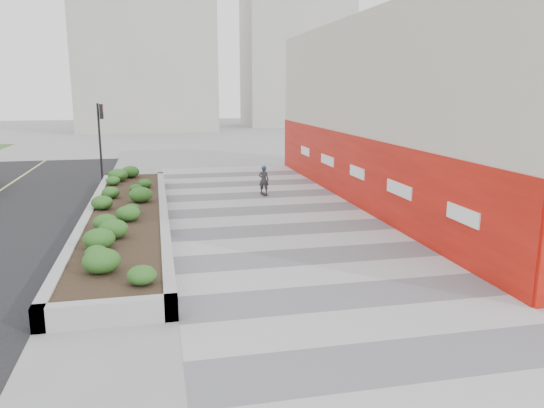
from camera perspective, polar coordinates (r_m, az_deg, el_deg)
The scene contains 9 objects.
ground at distance 14.43m, azimuth 5.87°, elevation -7.79°, with size 160.00×160.00×0.00m, color gray.
walkway at distance 17.15m, azimuth 2.74°, elevation -4.45°, with size 8.00×36.00×0.01m, color #A8A8AD.
building at distance 24.60m, azimuth 15.19°, elevation 9.61°, with size 6.04×24.08×8.00m.
planter at distance 20.40m, azimuth -15.38°, elevation -0.97°, with size 3.00×18.00×0.90m.
traffic_signal_near at distance 30.57m, azimuth -17.96°, elevation 7.58°, with size 0.33×0.28×4.20m.
distant_bldg_north_l at distance 68.05m, azimuth -13.45°, elevation 16.19°, with size 16.00×12.00×20.00m, color #ADAAA3.
distant_bldg_north_r at distance 75.71m, azimuth 2.59°, elevation 17.58°, with size 14.00×10.00×24.00m, color #ADAAA3.
manhole_cover at distance 17.29m, azimuth 4.35°, elevation -4.34°, with size 0.44×0.44×0.01m, color #595654.
skateboarder at distance 25.03m, azimuth -0.89°, elevation 2.63°, with size 0.57×0.73×1.47m.
Camera 1 is at (-4.31, -12.86, 4.92)m, focal length 35.00 mm.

